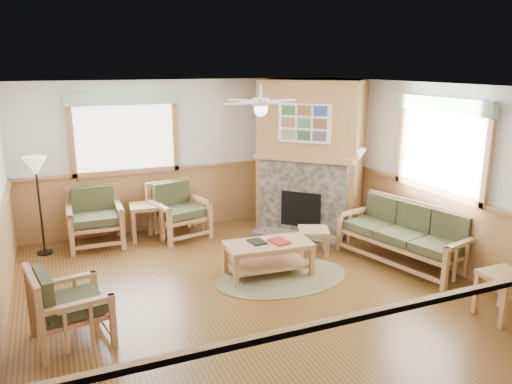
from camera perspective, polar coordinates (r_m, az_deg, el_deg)
name	(u,v)px	position (r m, az deg, el deg)	size (l,w,h in m)	color
floor	(249,289)	(6.92, -0.83, -10.99)	(6.00, 6.00, 0.01)	brown
ceiling	(248,86)	(6.25, -0.92, 12.00)	(6.00, 6.00, 0.01)	white
wall_back	(187,155)	(9.24, -7.85, 4.26)	(6.00, 0.02, 2.70)	silver
wall_front	(396,284)	(3.98, 15.72, -10.12)	(6.00, 0.02, 2.70)	silver
wall_right	(431,173)	(8.04, 19.40, 2.02)	(0.02, 6.00, 2.70)	silver
wainscot	(249,250)	(6.70, -0.85, -6.70)	(6.00, 6.00, 1.10)	#A07041
fireplace	(311,155)	(9.13, 6.30, 4.18)	(2.20, 2.20, 2.70)	#A07041
window_back	(122,90)	(8.85, -15.06, 11.15)	(1.90, 0.16, 1.50)	white
window_right	(446,95)	(7.71, 20.92, 10.28)	(0.16, 1.90, 1.50)	white
ceiling_fan	(261,88)	(6.65, 0.55, 11.81)	(1.24, 1.24, 0.36)	white
sofa	(404,235)	(7.88, 16.51, -4.74)	(0.81, 1.98, 0.91)	#AC7C50
armchair_back_left	(95,218)	(8.73, -17.92, -2.80)	(0.86, 0.86, 0.96)	#AC7C50
armchair_back_right	(179,211)	(8.81, -8.79, -2.12)	(0.85, 0.85, 0.95)	#AC7C50
armchair_left	(70,304)	(5.91, -20.48, -11.93)	(0.77, 0.77, 0.86)	#AC7C50
coffee_table	(268,259)	(7.24, 1.42, -7.63)	(1.22, 0.61, 0.49)	#AC7C50
end_table_chairs	(147,221)	(8.88, -12.36, -3.31)	(0.55, 0.53, 0.62)	#AC7C50
end_table_sofa	(503,295)	(6.76, 26.41, -10.54)	(0.51, 0.49, 0.57)	#AC7C50
footstool	(313,241)	(8.09, 6.57, -5.60)	(0.47, 0.47, 0.41)	#AC7C50
braided_rug	(282,277)	(7.24, 2.98, -9.70)	(1.95, 1.95, 0.01)	brown
floor_lamp_left	(40,206)	(8.55, -23.47, -1.49)	(0.36, 0.36, 1.59)	black
floor_lamp_right	(354,192)	(8.93, 11.14, 0.01)	(0.36, 0.36, 1.56)	black
book_red	(280,240)	(7.16, 2.70, -5.55)	(0.22, 0.30, 0.03)	maroon
book_dark	(257,241)	(7.15, 0.11, -5.61)	(0.20, 0.27, 0.03)	black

